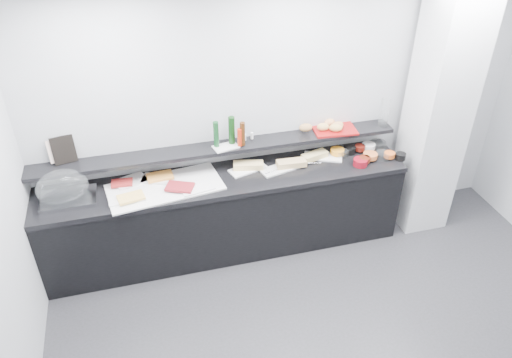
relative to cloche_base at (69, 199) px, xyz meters
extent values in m
cube|color=#B2B5B9|center=(2.14, 0.31, 0.43)|extent=(5.00, 0.02, 2.70)
plane|color=white|center=(2.14, -1.69, 1.78)|extent=(5.00, 5.00, 0.00)
cube|color=silver|center=(3.64, -0.04, 0.43)|extent=(0.50, 0.50, 2.70)
cube|color=black|center=(1.44, 0.01, -0.50)|extent=(3.60, 0.60, 0.85)
cube|color=black|center=(1.44, 0.01, -0.05)|extent=(3.62, 0.62, 0.05)
cube|color=black|center=(1.44, 0.18, 0.21)|extent=(3.60, 0.25, 0.04)
cube|color=#B6B7BD|center=(0.00, 0.00, 0.00)|extent=(0.49, 0.33, 0.04)
ellipsoid|color=white|center=(-0.04, 0.04, 0.11)|extent=(0.51, 0.38, 0.34)
cube|color=white|center=(0.86, -0.02, -0.01)|extent=(1.12, 0.64, 0.01)
cube|color=silver|center=(0.56, 0.14, 0.00)|extent=(0.35, 0.29, 0.01)
cube|color=maroon|center=(0.48, 0.10, 0.02)|extent=(0.21, 0.14, 0.02)
cube|color=silver|center=(0.80, 0.12, 0.00)|extent=(0.31, 0.26, 0.01)
cube|color=orange|center=(0.84, 0.12, 0.02)|extent=(0.26, 0.18, 0.02)
cube|color=white|center=(0.51, -0.10, 0.00)|extent=(0.34, 0.24, 0.01)
cube|color=#FDCB62|center=(0.55, -0.15, 0.02)|extent=(0.26, 0.19, 0.02)
cube|color=white|center=(1.15, -0.12, 0.00)|extent=(0.34, 0.26, 0.01)
cube|color=maroon|center=(1.00, -0.10, 0.02)|extent=(0.30, 0.25, 0.02)
cube|color=white|center=(1.70, 0.08, -0.01)|extent=(0.41, 0.26, 0.01)
cube|color=#E5C378|center=(1.70, 0.09, 0.02)|extent=(0.31, 0.17, 0.06)
cylinder|color=#AFB1B6|center=(1.68, 0.09, 0.00)|extent=(0.16, 0.03, 0.01)
cube|color=silver|center=(2.00, 0.00, -0.01)|extent=(0.41, 0.25, 0.01)
cube|color=tan|center=(2.13, 0.01, 0.02)|extent=(0.30, 0.13, 0.06)
cylinder|color=#B9BAC0|center=(1.91, -0.04, 0.00)|extent=(0.16, 0.05, 0.01)
cube|color=white|center=(2.50, 0.11, -0.01)|extent=(0.42, 0.31, 0.01)
cube|color=tan|center=(2.40, 0.09, 0.02)|extent=(0.29, 0.18, 0.06)
cylinder|color=silver|center=(2.36, 0.00, 0.00)|extent=(0.16, 0.04, 0.01)
cylinder|color=white|center=(2.69, 0.11, 0.02)|extent=(0.23, 0.23, 0.07)
cylinder|color=orange|center=(2.66, 0.11, 0.03)|extent=(0.16, 0.16, 0.05)
cylinder|color=black|center=(2.80, 0.12, 0.02)|extent=(0.17, 0.17, 0.07)
cylinder|color=#5C140D|center=(2.92, 0.12, 0.03)|extent=(0.13, 0.13, 0.05)
cylinder|color=white|center=(3.14, 0.14, 0.02)|extent=(0.17, 0.17, 0.07)
cylinder|color=white|center=(3.02, 0.13, 0.03)|extent=(0.15, 0.15, 0.05)
cylinder|color=maroon|center=(2.81, -0.13, 0.02)|extent=(0.18, 0.18, 0.07)
cylinder|color=#51180B|center=(2.86, -0.11, 0.03)|extent=(0.11, 0.11, 0.05)
cylinder|color=silver|center=(3.09, -0.07, 0.02)|extent=(0.19, 0.19, 0.07)
cylinder|color=#C96731|center=(2.95, -0.06, 0.03)|extent=(0.19, 0.19, 0.05)
cylinder|color=black|center=(3.25, -0.13, 0.02)|extent=(0.13, 0.13, 0.07)
cylinder|color=#D1571C|center=(3.15, -0.09, 0.03)|extent=(0.14, 0.14, 0.05)
cube|color=black|center=(0.02, 0.27, 0.36)|extent=(0.22, 0.11, 0.26)
cube|color=beige|center=(-0.02, 0.27, 0.36)|extent=(0.20, 0.09, 0.22)
cube|color=white|center=(1.49, 0.14, 0.24)|extent=(0.27, 0.19, 0.01)
cylinder|color=#113E1C|center=(1.41, 0.17, 0.37)|extent=(0.06, 0.06, 0.26)
cylinder|color=#3C1F0A|center=(1.66, 0.13, 0.36)|extent=(0.07, 0.07, 0.24)
cylinder|color=black|center=(1.57, 0.19, 0.38)|extent=(0.07, 0.07, 0.28)
cylinder|color=red|center=(1.63, 0.13, 0.33)|extent=(0.05, 0.05, 0.18)
cylinder|color=white|center=(1.78, 0.22, 0.28)|extent=(0.03, 0.03, 0.07)
cylinder|color=white|center=(1.70, 0.21, 0.28)|extent=(0.04, 0.04, 0.07)
cube|color=maroon|center=(2.64, 0.20, 0.24)|extent=(0.46, 0.34, 0.02)
ellipsoid|color=#AC7A41|center=(2.34, 0.22, 0.29)|extent=(0.15, 0.10, 0.08)
ellipsoid|color=#D68951|center=(2.61, 0.26, 0.29)|extent=(0.13, 0.09, 0.08)
ellipsoid|color=#B46E44|center=(2.64, 0.15, 0.29)|extent=(0.14, 0.10, 0.08)
ellipsoid|color=tan|center=(2.63, 0.14, 0.29)|extent=(0.16, 0.13, 0.08)
ellipsoid|color=tan|center=(2.51, 0.19, 0.29)|extent=(0.14, 0.11, 0.08)
ellipsoid|color=tan|center=(2.66, 0.17, 0.29)|extent=(0.18, 0.14, 0.08)
cylinder|color=silver|center=(3.16, 0.16, 0.38)|extent=(0.12, 0.12, 0.30)
camera|label=1|loc=(0.70, -3.95, 2.68)|focal=35.00mm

